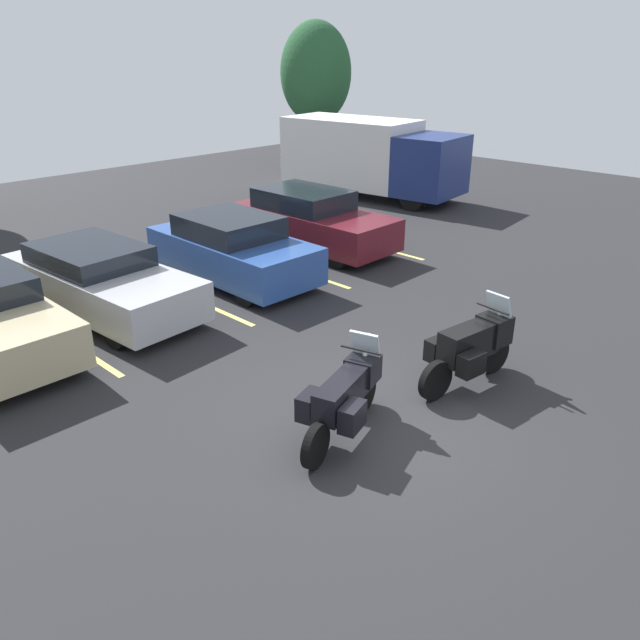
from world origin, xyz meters
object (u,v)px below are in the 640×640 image
object	(u,v)px
motorcycle_touring	(345,395)
box_truck	(370,155)
car_silver	(100,280)
car_blue	(232,249)
car_maroon	(312,220)
motorcycle_second	(472,346)

from	to	relation	value
motorcycle_touring	box_truck	bearing A→B (deg)	38.70
car_silver	car_blue	xyz separation A→B (m)	(3.12, -0.41, 0.05)
car_blue	car_maroon	bearing A→B (deg)	8.52
motorcycle_touring	box_truck	xyz separation A→B (m)	(12.12, 9.71, 0.83)
car_blue	car_maroon	size ratio (longest dim) A/B	0.93
car_silver	car_blue	bearing A→B (deg)	-7.48
car_blue	motorcycle_touring	bearing A→B (deg)	-115.53
box_truck	car_silver	bearing A→B (deg)	-165.81
motorcycle_touring	car_silver	world-z (taller)	car_silver
car_maroon	box_truck	xyz separation A→B (m)	(6.05, 3.05, 0.69)
motorcycle_second	car_maroon	xyz separation A→B (m)	(3.58, 7.16, 0.08)
car_silver	car_blue	distance (m)	3.14
car_blue	box_truck	bearing A→B (deg)	20.99
car_blue	car_maroon	distance (m)	3.15
car_blue	car_maroon	xyz separation A→B (m)	(3.11, 0.47, 0.02)
motorcycle_second	car_silver	world-z (taller)	motorcycle_second
motorcycle_touring	box_truck	distance (m)	15.55
motorcycle_second	box_truck	distance (m)	14.05
motorcycle_touring	box_truck	world-z (taller)	box_truck
motorcycle_second	motorcycle_touring	bearing A→B (deg)	168.56
motorcycle_touring	car_maroon	size ratio (longest dim) A/B	0.46
box_truck	motorcycle_touring	bearing A→B (deg)	-141.30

